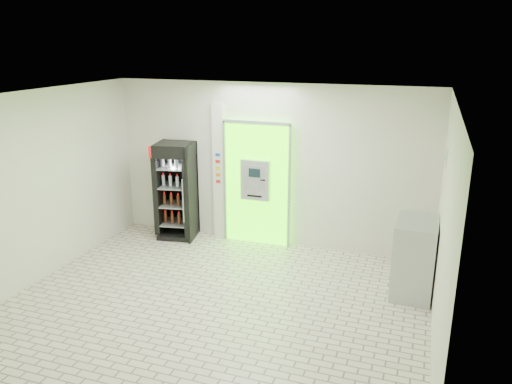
% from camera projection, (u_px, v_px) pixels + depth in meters
% --- Properties ---
extents(ground, '(6.00, 6.00, 0.00)m').
position_uv_depth(ground, '(217.00, 303.00, 7.35)').
color(ground, beige).
rests_on(ground, ground).
extents(room_shell, '(6.00, 6.00, 6.00)m').
position_uv_depth(room_shell, '(214.00, 183.00, 6.81)').
color(room_shell, silver).
rests_on(room_shell, ground).
extents(atm_assembly, '(1.30, 0.24, 2.33)m').
position_uv_depth(atm_assembly, '(257.00, 183.00, 9.25)').
color(atm_assembly, '#41FC00').
rests_on(atm_assembly, ground).
extents(pillar, '(0.22, 0.11, 2.60)m').
position_uv_depth(pillar, '(219.00, 172.00, 9.49)').
color(pillar, silver).
rests_on(pillar, ground).
extents(beverage_cooler, '(0.80, 0.76, 1.87)m').
position_uv_depth(beverage_cooler, '(177.00, 192.00, 9.62)').
color(beverage_cooler, black).
rests_on(beverage_cooler, ground).
extents(steel_cabinet, '(0.63, 0.90, 1.18)m').
position_uv_depth(steel_cabinet, '(414.00, 258.00, 7.47)').
color(steel_cabinet, '#A3A6AA').
rests_on(steel_cabinet, ground).
extents(exit_sign, '(0.02, 0.22, 0.26)m').
position_uv_depth(exit_sign, '(446.00, 157.00, 7.06)').
color(exit_sign, white).
rests_on(exit_sign, room_shell).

